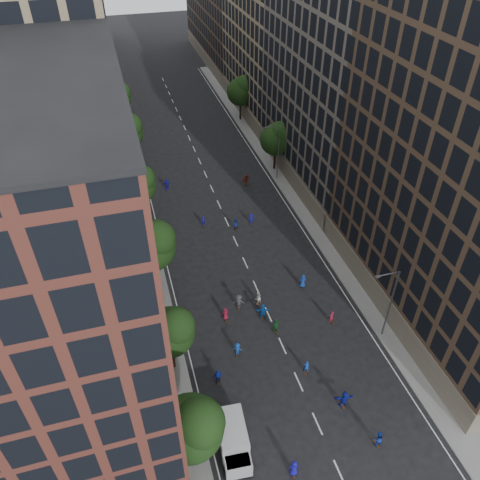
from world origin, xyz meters
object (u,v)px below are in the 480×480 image
(streetlamp_far, at_px, (277,150))
(skater_1, at_px, (306,367))
(cargo_van, at_px, (233,440))
(skater_2, at_px, (378,439))
(skater_0, at_px, (294,468))
(streetlamp_near, at_px, (389,301))

(streetlamp_far, height_order, skater_1, streetlamp_far)
(cargo_van, xyz_separation_m, skater_2, (11.86, -2.97, -0.57))
(streetlamp_far, distance_m, skater_1, 36.59)
(skater_2, bearing_deg, cargo_van, -19.44)
(skater_0, bearing_deg, streetlamp_far, -99.99)
(cargo_van, bearing_deg, skater_2, -9.66)
(streetlamp_far, height_order, skater_0, streetlamp_far)
(skater_2, bearing_deg, skater_0, -2.72)
(skater_1, xyz_separation_m, skater_2, (2.98, -8.52, 0.11))
(skater_1, bearing_deg, skater_2, 133.11)
(streetlamp_far, xyz_separation_m, skater_1, (-9.28, -35.12, -4.40))
(skater_1, bearing_deg, streetlamp_near, -143.29)
(skater_0, height_order, skater_2, skater_0)
(streetlamp_far, bearing_deg, skater_0, -107.68)
(streetlamp_far, relative_size, skater_1, 5.93)
(skater_0, relative_size, skater_1, 1.16)
(skater_2, bearing_deg, streetlamp_far, -103.59)
(streetlamp_near, relative_size, skater_0, 5.12)
(streetlamp_near, height_order, skater_1, streetlamp_near)
(streetlamp_near, bearing_deg, cargo_van, -157.10)
(skater_0, xyz_separation_m, skater_1, (4.75, 8.88, -0.12))
(streetlamp_far, distance_m, cargo_van, 44.70)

